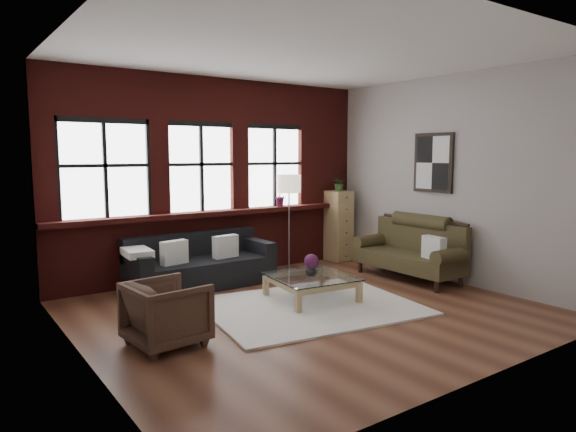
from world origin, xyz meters
TOP-DOWN VIEW (x-y plane):
  - floor at (0.00, 0.00)m, footprint 5.50×5.50m
  - ceiling at (0.00, 0.00)m, footprint 5.50×5.50m
  - wall_back at (0.00, 2.50)m, footprint 5.50×0.00m
  - wall_front at (0.00, -2.50)m, footprint 5.50×0.00m
  - wall_left at (-2.75, 0.00)m, footprint 0.00×5.00m
  - wall_right at (2.75, 0.00)m, footprint 0.00×5.00m
  - brick_backwall at (0.00, 2.44)m, footprint 5.50×0.12m
  - sill_ledge at (0.00, 2.35)m, footprint 5.50×0.30m
  - window_left at (-1.80, 2.45)m, footprint 1.38×0.10m
  - window_mid at (-0.30, 2.45)m, footprint 1.38×0.10m
  - window_right at (1.10, 2.45)m, footprint 1.38×0.10m
  - wall_poster at (2.72, 0.30)m, footprint 0.05×0.74m
  - shag_rug at (0.09, 0.08)m, footprint 2.92×2.44m
  - dark_sofa at (-0.59, 1.90)m, footprint 2.18×0.88m
  - pillow_a at (-1.05, 1.80)m, footprint 0.42×0.22m
  - pillow_b at (-0.22, 1.80)m, footprint 0.41×0.19m
  - vintage_settee at (2.30, 0.40)m, footprint 0.82×1.85m
  - pillow_settee at (2.22, -0.17)m, footprint 0.18×0.39m
  - armchair at (-1.95, -0.11)m, footprint 0.82×0.80m
  - coffee_table at (0.30, 0.33)m, footprint 1.17×1.17m
  - vase at (0.30, 0.33)m, footprint 0.16×0.16m
  - flowers at (0.30, 0.33)m, footprint 0.20×0.20m
  - drawer_chest at (2.38, 2.17)m, footprint 0.40×0.40m
  - potted_plant_top at (2.38, 2.17)m, footprint 0.32×0.30m
  - floor_lamp at (1.10, 1.99)m, footprint 0.40×0.40m
  - sill_plant at (1.15, 2.32)m, footprint 0.25×0.23m

SIDE VIEW (x-z plane):
  - floor at x=0.00m, z-range 0.00..0.00m
  - shag_rug at x=0.09m, z-range 0.00..0.03m
  - coffee_table at x=0.30m, z-range -0.01..0.34m
  - armchair at x=-1.95m, z-range 0.00..0.69m
  - dark_sofa at x=-0.59m, z-range 0.00..0.79m
  - vase at x=0.30m, z-range 0.34..0.50m
  - vintage_settee at x=2.30m, z-range 0.00..0.98m
  - flowers at x=0.30m, z-range 0.44..0.64m
  - pillow_a at x=-1.05m, z-range 0.42..0.76m
  - pillow_b at x=-0.22m, z-range 0.42..0.76m
  - pillow_settee at x=2.22m, z-range 0.43..0.77m
  - drawer_chest at x=2.38m, z-range 0.00..1.31m
  - floor_lamp at x=1.10m, z-range 0.00..1.79m
  - sill_ledge at x=0.00m, z-range 1.00..1.08m
  - sill_plant at x=1.15m, z-range 1.08..1.45m
  - potted_plant_top at x=2.38m, z-range 1.31..1.61m
  - wall_back at x=0.00m, z-range -1.15..4.35m
  - wall_front at x=0.00m, z-range -1.15..4.35m
  - wall_left at x=-2.75m, z-range -0.90..4.10m
  - wall_right at x=2.75m, z-range -0.90..4.10m
  - brick_backwall at x=0.00m, z-range 0.00..3.20m
  - window_left at x=-1.80m, z-range 1.00..2.50m
  - window_mid at x=-0.30m, z-range 1.00..2.50m
  - window_right at x=1.10m, z-range 1.00..2.50m
  - wall_poster at x=2.72m, z-range 1.38..2.32m
  - ceiling at x=0.00m, z-range 3.20..3.20m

